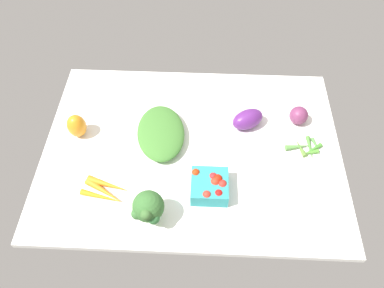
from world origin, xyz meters
The scene contains 9 objects.
tablecloth centered at (0.00, 0.00, 1.00)cm, with size 104.00×76.00×2.00cm, color white.
broccoli_head centered at (11.79, 27.59, 9.22)cm, with size 9.57×10.20×12.19cm.
okra_pile centered at (-39.74, -0.70, 2.85)cm, with size 13.31×9.80×2.00cm.
berry_basket centered at (-6.57, 17.10, 5.12)cm, with size 11.79×11.79×6.66cm.
eggplant centered at (-19.65, -10.90, 5.52)cm, with size 11.90×7.05×7.05cm, color #5D2475.
carrot_bunch centered at (27.07, 18.99, 3.24)cm, with size 15.71×10.39×2.70cm.
leafy_greens_clump centered at (11.22, -4.07, 4.63)cm, with size 25.13×16.69×5.26cm, color #407930.
red_onion_center centered at (-38.35, -13.64, 5.37)cm, with size 6.75×6.75×6.75cm, color #723057.
bell_pepper_orange centered at (40.88, -4.27, 6.60)cm, with size 6.65×6.65×9.20cm, color orange.
Camera 1 is at (-3.37, 77.18, 108.28)cm, focal length 34.91 mm.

